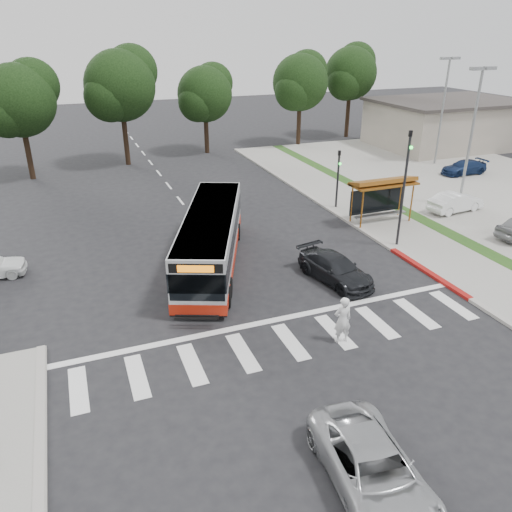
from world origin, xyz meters
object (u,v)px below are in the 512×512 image
dark_sedan (335,269)px  pedestrian (343,320)px  transit_bus (211,240)px  silver_suv_south (373,470)px

dark_sedan → pedestrian: bearing=-127.8°
transit_bus → silver_suv_south: size_ratio=2.29×
transit_bus → silver_suv_south: bearing=-67.5°
transit_bus → pedestrian: size_ratio=5.61×
pedestrian → silver_suv_south: size_ratio=0.41×
transit_bus → dark_sedan: 6.44m
transit_bus → silver_suv_south: (0.06, -14.90, -0.76)m
transit_bus → pedestrian: 8.99m
dark_sedan → silver_suv_south: 12.19m
transit_bus → dark_sedan: size_ratio=2.51×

